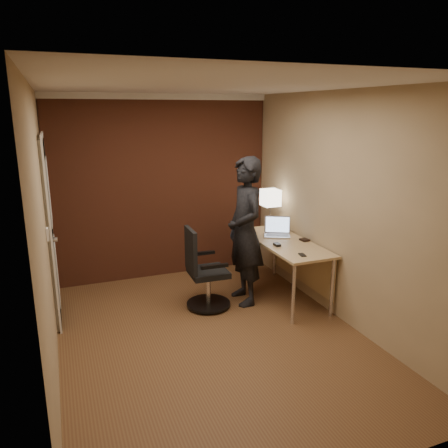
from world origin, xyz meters
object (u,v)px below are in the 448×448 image
(desk_lamp, at_px, (270,198))
(office_chair, at_px, (203,274))
(desk, at_px, (289,250))
(laptop, at_px, (277,230))
(mouse, at_px, (277,245))
(phone, at_px, (302,255))
(wallet, at_px, (304,240))
(person, at_px, (245,232))

(desk_lamp, bearing_deg, office_chair, -154.45)
(desk, bearing_deg, desk_lamp, 86.45)
(laptop, height_order, mouse, laptop)
(desk, height_order, mouse, mouse)
(office_chair, bearing_deg, desk_lamp, 25.55)
(desk, relative_size, office_chair, 1.56)
(desk_lamp, xyz_separation_m, laptop, (-0.06, -0.33, -0.35))
(phone, bearing_deg, desk_lamp, 92.02)
(wallet, distance_m, office_chair, 1.32)
(desk_lamp, distance_m, mouse, 0.89)
(desk, xyz_separation_m, phone, (-0.15, -0.55, 0.13))
(office_chair, relative_size, person, 0.54)
(desk_lamp, relative_size, laptop, 1.30)
(desk, distance_m, mouse, 0.32)
(person, bearing_deg, laptop, 113.64)
(mouse, distance_m, wallet, 0.42)
(desk, height_order, wallet, wallet)
(mouse, xyz_separation_m, office_chair, (-0.86, 0.20, -0.32))
(wallet, bearing_deg, phone, -123.92)
(wallet, bearing_deg, mouse, -171.25)
(desk, relative_size, laptop, 3.64)
(desk, height_order, phone, phone)
(desk_lamp, relative_size, person, 0.30)
(wallet, height_order, person, person)
(laptop, height_order, person, person)
(laptop, relative_size, mouse, 4.12)
(desk, distance_m, desk_lamp, 0.81)
(wallet, xyz_separation_m, office_chair, (-1.28, 0.13, -0.32))
(laptop, bearing_deg, mouse, -117.94)
(desk, relative_size, person, 0.84)
(phone, bearing_deg, wallet, 67.27)
(phone, xyz_separation_m, wallet, (0.32, 0.47, 0.01))
(desk_lamp, height_order, mouse, desk_lamp)
(laptop, distance_m, wallet, 0.40)
(office_chair, bearing_deg, laptop, 11.39)
(laptop, height_order, wallet, laptop)
(wallet, bearing_deg, desk_lamp, 101.02)
(phone, bearing_deg, laptop, 92.68)
(office_chair, xyz_separation_m, person, (0.53, -0.00, 0.46))
(laptop, xyz_separation_m, mouse, (-0.22, -0.41, -0.05))
(desk_lamp, relative_size, office_chair, 0.56)
(desk, xyz_separation_m, person, (-0.57, 0.05, 0.29))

